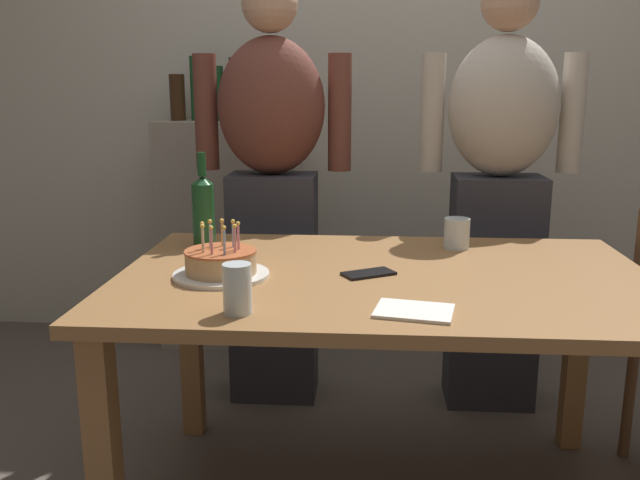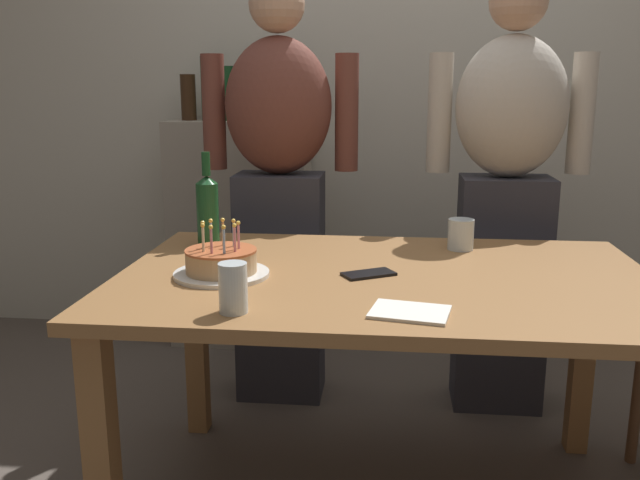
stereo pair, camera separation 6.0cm
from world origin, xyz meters
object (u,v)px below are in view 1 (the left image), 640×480
water_glass_far (237,289)px  wine_bottle (203,209)px  water_glass_near (457,233)px  cell_phone (369,274)px  person_man_bearded (273,186)px  person_woman_cardigan (499,188)px  birthday_cake (221,264)px  napkin_stack (414,311)px

water_glass_far → wine_bottle: (-0.24, 0.66, 0.06)m
water_glass_near → water_glass_far: size_ratio=0.84×
water_glass_near → cell_phone: bearing=-130.2°
water_glass_far → cell_phone: (0.30, 0.35, -0.06)m
person_man_bearded → person_woman_cardigan: size_ratio=1.00×
water_glass_near → cell_phone: 0.44m
birthday_cake → napkin_stack: 0.58m
water_glass_far → cell_phone: water_glass_far is taller
water_glass_near → cell_phone: size_ratio=0.69×
person_man_bearded → water_glass_far: bearing=93.9°
wine_bottle → person_man_bearded: (0.16, 0.45, 0.01)m
birthday_cake → cell_phone: bearing=6.8°
person_man_bearded → person_woman_cardigan: (0.87, 0.00, 0.00)m
water_glass_far → cell_phone: size_ratio=0.83×
napkin_stack → person_man_bearded: (-0.49, 1.08, 0.13)m
birthday_cake → water_glass_far: size_ratio=2.24×
wine_bottle → napkin_stack: bearing=-44.1°
person_man_bearded → birthday_cake: bearing=88.0°
birthday_cake → person_woman_cardigan: bearing=42.3°
birthday_cake → cell_phone: (0.41, 0.05, -0.03)m
birthday_cake → napkin_stack: bearing=-27.2°
person_woman_cardigan → napkin_stack: bearing=70.4°
person_woman_cardigan → cell_phone: bearing=57.4°
wine_bottle → birthday_cake: bearing=-69.7°
person_woman_cardigan → water_glass_far: bearing=54.5°
wine_bottle → person_man_bearded: person_man_bearded is taller
birthday_cake → person_woman_cardigan: 1.22m
birthday_cake → wine_bottle: (-0.14, 0.37, 0.09)m
water_glass_near → person_man_bearded: person_man_bearded is taller
person_man_bearded → wine_bottle: bearing=70.1°
cell_phone → napkin_stack: bearing=-101.1°
water_glass_near → person_woman_cardigan: bearing=64.4°
water_glass_far → napkin_stack: 0.42m
birthday_cake → wine_bottle: size_ratio=0.86×
water_glass_far → person_man_bearded: size_ratio=0.07×
birthday_cake → water_glass_near: 0.79m
birthday_cake → cell_phone: birthday_cake is taller
wine_bottle → cell_phone: 0.64m
cell_phone → napkin_stack: size_ratio=0.80×
water_glass_far → cell_phone: bearing=48.8°
cell_phone → wine_bottle: bearing=119.7°
wine_bottle → cell_phone: size_ratio=2.14×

